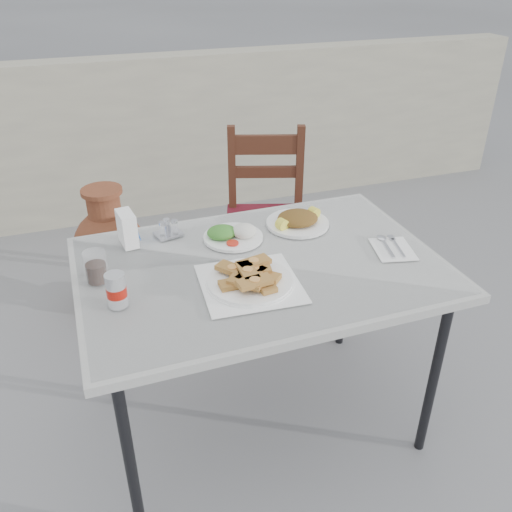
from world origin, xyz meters
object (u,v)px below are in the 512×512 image
object	(u,v)px
napkin_holder	(127,229)
terracotta_urn	(111,253)
pide_plate	(250,276)
condiment_caddy	(168,230)
chair	(266,219)
cafe_table	(260,276)
salad_chopped_plate	(298,220)
soda_can	(116,290)
cola_glass	(96,269)
salad_rice_plate	(232,234)

from	to	relation	value
napkin_holder	terracotta_urn	distance (m)	1.01
pide_plate	condiment_caddy	size ratio (longest dim) A/B	3.05
chair	napkin_holder	bearing A→B (deg)	-125.11
condiment_caddy	terracotta_urn	world-z (taller)	condiment_caddy
cafe_table	pide_plate	size ratio (longest dim) A/B	3.78
salad_chopped_plate	terracotta_urn	size ratio (longest dim) A/B	0.36
salad_chopped_plate	napkin_holder	bearing A→B (deg)	174.93
salad_chopped_plate	condiment_caddy	world-z (taller)	condiment_caddy
pide_plate	soda_can	world-z (taller)	soda_can
soda_can	condiment_caddy	world-z (taller)	soda_can
pide_plate	chair	distance (m)	1.21
cola_glass	terracotta_urn	bearing A→B (deg)	85.32
cola_glass	condiment_caddy	bearing A→B (deg)	40.54
pide_plate	condiment_caddy	xyz separation A→B (m)	(-0.21, 0.46, -0.01)
cafe_table	salad_rice_plate	xyz separation A→B (m)	(-0.05, 0.22, 0.08)
cafe_table	terracotta_urn	distance (m)	1.33
pide_plate	cola_glass	size ratio (longest dim) A/B	3.15
salad_rice_plate	cola_glass	distance (m)	0.58
pide_plate	condiment_caddy	distance (m)	0.51
cafe_table	soda_can	bearing A→B (deg)	-169.04
pide_plate	salad_rice_plate	xyz separation A→B (m)	(0.04, 0.35, -0.01)
soda_can	cola_glass	size ratio (longest dim) A/B	1.05
cafe_table	condiment_caddy	size ratio (longest dim) A/B	11.50
napkin_holder	terracotta_urn	xyz separation A→B (m)	(-0.06, 0.83, -0.56)
pide_plate	napkin_holder	bearing A→B (deg)	130.29
soda_can	salad_chopped_plate	bearing A→B (deg)	24.12
pide_plate	cola_glass	world-z (taller)	cola_glass
pide_plate	salad_chopped_plate	xyz separation A→B (m)	(0.34, 0.38, -0.01)
cola_glass	napkin_holder	xyz separation A→B (m)	(0.14, 0.25, 0.02)
terracotta_urn	salad_rice_plate	bearing A→B (deg)	-63.23
cola_glass	terracotta_urn	size ratio (longest dim) A/B	0.16
napkin_holder	condiment_caddy	bearing A→B (deg)	-1.41
salad_chopped_plate	napkin_holder	xyz separation A→B (m)	(-0.72, 0.06, 0.05)
salad_chopped_plate	chair	size ratio (longest dim) A/B	0.26
cafe_table	salad_chopped_plate	bearing A→B (deg)	44.57
cafe_table	cola_glass	world-z (taller)	cola_glass
salad_rice_plate	chair	bearing A→B (deg)	60.37
napkin_holder	terracotta_urn	bearing A→B (deg)	85.79
salad_chopped_plate	soda_can	distance (m)	0.89
condiment_caddy	terracotta_urn	bearing A→B (deg)	105.18
salad_rice_plate	terracotta_urn	bearing A→B (deg)	116.77
cafe_table	soda_can	world-z (taller)	soda_can
salad_rice_plate	cola_glass	world-z (taller)	cola_glass
condiment_caddy	salad_chopped_plate	bearing A→B (deg)	-8.53
soda_can	cola_glass	bearing A→B (deg)	106.73
salad_chopped_plate	condiment_caddy	xyz separation A→B (m)	(-0.55, 0.08, 0.00)
cola_glass	terracotta_urn	distance (m)	1.21
cafe_table	pide_plate	distance (m)	0.17
salad_rice_plate	chair	xyz separation A→B (m)	(0.41, 0.72, -0.33)
soda_can	chair	size ratio (longest dim) A/B	0.12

